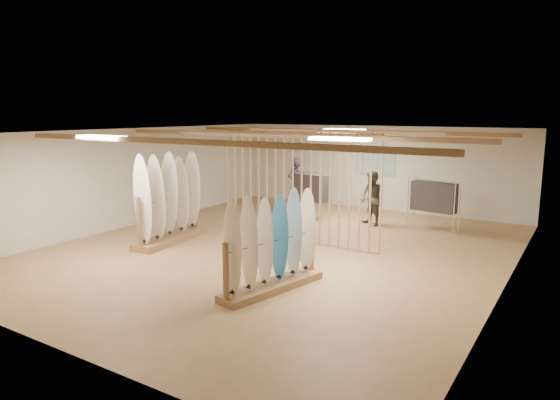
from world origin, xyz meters
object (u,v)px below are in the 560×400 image
Objects in this scene: rack_right at (272,257)px; clothing_rack_b at (434,197)px; clothing_rack_a at (310,187)px; shopper_a at (297,181)px; shopper_b at (372,195)px; rack_left at (169,213)px.

rack_right is 1.64× the size of clothing_rack_b.
shopper_a is at bearing 162.13° from clothing_rack_a.
shopper_b is (2.82, -0.51, -0.12)m from shopper_a.
clothing_rack_a is at bearing -154.72° from shopper_b.
rack_left is 4.76m from clothing_rack_a.
rack_left is 1.62× the size of clothing_rack_a.
rack_right is 1.15× the size of shopper_a.
clothing_rack_b is 0.80× the size of shopper_b.
rack_left is 1.16× the size of shopper_a.
clothing_rack_b is (5.26, 4.86, 0.18)m from rack_left.
rack_right is 6.56m from clothing_rack_a.
clothing_rack_b is at bearing 91.63° from rack_right.
shopper_a is at bearing -171.94° from clothing_rack_b.
clothing_rack_a is at bearing -164.60° from clothing_rack_b.
shopper_b is (3.60, 4.50, 0.15)m from rack_left.
rack_right is at bearing -90.46° from clothing_rack_b.
rack_right is at bearing -59.86° from shopper_b.
clothing_rack_b is at bearing 175.98° from shopper_a.
rack_left reaches higher than shopper_b.
shopper_a reaches higher than shopper_b.
rack_right is at bearing -51.70° from clothing_rack_a.
rack_right reaches higher than shopper_b.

